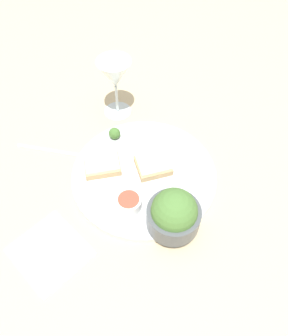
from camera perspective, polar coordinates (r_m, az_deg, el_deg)
ground_plane at (r=0.81m, az=-0.00°, el=-1.45°), size 4.00×4.00×0.00m
dinner_plate at (r=0.80m, az=-0.00°, el=-1.16°), size 0.35×0.35×0.01m
salad_bowl at (r=0.69m, az=5.21°, el=-7.92°), size 0.12×0.12×0.10m
sauce_ramekin at (r=0.73m, az=-2.66°, el=-5.97°), size 0.06×0.06×0.03m
cheese_toast_near at (r=0.80m, az=-7.31°, el=0.68°), size 0.11×0.10×0.03m
cheese_toast_far at (r=0.80m, az=1.48°, el=0.75°), size 0.10×0.09×0.03m
wine_glass at (r=0.89m, az=-5.11°, el=15.66°), size 0.09×0.09×0.17m
garnish at (r=0.86m, az=-5.15°, el=6.03°), size 0.03×0.03×0.03m
napkin at (r=0.74m, az=-16.08°, el=-13.76°), size 0.16×0.17×0.01m
fork at (r=0.89m, az=-16.44°, el=3.09°), size 0.12×0.13×0.01m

